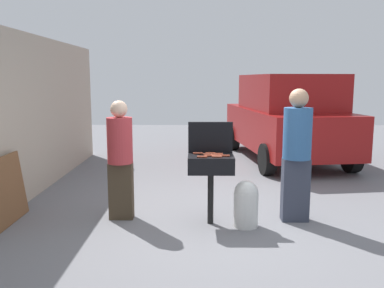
# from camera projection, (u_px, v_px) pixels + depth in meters

# --- Properties ---
(ground_plane) EXTENTS (24.00, 24.00, 0.00)m
(ground_plane) POSITION_uv_depth(u_px,v_px,m) (223.00, 222.00, 5.59)
(ground_plane) COLOR slate
(house_wall_side) EXTENTS (0.24, 8.00, 2.64)m
(house_wall_side) POSITION_uv_depth(u_px,v_px,m) (18.00, 118.00, 6.40)
(house_wall_side) COLOR #B2A893
(house_wall_side) RESTS_ON ground
(bbq_grill) EXTENTS (0.60, 0.44, 0.93)m
(bbq_grill) POSITION_uv_depth(u_px,v_px,m) (211.00, 166.00, 5.42)
(bbq_grill) COLOR black
(bbq_grill) RESTS_ON ground
(grill_lid_open) EXTENTS (0.60, 0.05, 0.42)m
(grill_lid_open) POSITION_uv_depth(u_px,v_px,m) (210.00, 137.00, 5.58)
(grill_lid_open) COLOR black
(grill_lid_open) RESTS_ON bbq_grill
(hot_dog_0) EXTENTS (0.13, 0.03, 0.03)m
(hot_dog_0) POSITION_uv_depth(u_px,v_px,m) (209.00, 156.00, 5.32)
(hot_dog_0) COLOR #AD4228
(hot_dog_0) RESTS_ON bbq_grill
(hot_dog_1) EXTENTS (0.13, 0.04, 0.03)m
(hot_dog_1) POSITION_uv_depth(u_px,v_px,m) (217.00, 157.00, 5.25)
(hot_dog_1) COLOR #C6593D
(hot_dog_1) RESTS_ON bbq_grill
(hot_dog_2) EXTENTS (0.13, 0.03, 0.03)m
(hot_dog_2) POSITION_uv_depth(u_px,v_px,m) (218.00, 154.00, 5.44)
(hot_dog_2) COLOR #B74C33
(hot_dog_2) RESTS_ON bbq_grill
(hot_dog_3) EXTENTS (0.13, 0.03, 0.03)m
(hot_dog_3) POSITION_uv_depth(u_px,v_px,m) (208.00, 154.00, 5.43)
(hot_dog_3) COLOR #C6593D
(hot_dog_3) RESTS_ON bbq_grill
(hot_dog_4) EXTENTS (0.13, 0.03, 0.03)m
(hot_dog_4) POSITION_uv_depth(u_px,v_px,m) (216.00, 155.00, 5.36)
(hot_dog_4) COLOR #C6593D
(hot_dog_4) RESTS_ON bbq_grill
(hot_dog_5) EXTENTS (0.13, 0.04, 0.03)m
(hot_dog_5) POSITION_uv_depth(u_px,v_px,m) (210.00, 153.00, 5.50)
(hot_dog_5) COLOR #AD4228
(hot_dog_5) RESTS_ON bbq_grill
(hot_dog_6) EXTENTS (0.13, 0.03, 0.03)m
(hot_dog_6) POSITION_uv_depth(u_px,v_px,m) (217.00, 154.00, 5.41)
(hot_dog_6) COLOR #AD4228
(hot_dog_6) RESTS_ON bbq_grill
(hot_dog_7) EXTENTS (0.13, 0.03, 0.03)m
(hot_dog_7) POSITION_uv_depth(u_px,v_px,m) (202.00, 157.00, 5.24)
(hot_dog_7) COLOR #B74C33
(hot_dog_7) RESTS_ON bbq_grill
(hot_dog_8) EXTENTS (0.13, 0.03, 0.03)m
(hot_dog_8) POSITION_uv_depth(u_px,v_px,m) (198.00, 153.00, 5.49)
(hot_dog_8) COLOR #B74C33
(hot_dog_8) RESTS_ON bbq_grill
(hot_dog_9) EXTENTS (0.13, 0.04, 0.03)m
(hot_dog_9) POSITION_uv_depth(u_px,v_px,m) (225.00, 156.00, 5.32)
(hot_dog_9) COLOR #AD4228
(hot_dog_9) RESTS_ON bbq_grill
(propane_tank) EXTENTS (0.32, 0.32, 0.62)m
(propane_tank) POSITION_uv_depth(u_px,v_px,m) (246.00, 203.00, 5.37)
(propane_tank) COLOR silver
(propane_tank) RESTS_ON ground
(person_left) EXTENTS (0.34, 0.34, 1.64)m
(person_left) POSITION_uv_depth(u_px,v_px,m) (120.00, 156.00, 5.60)
(person_left) COLOR #3F3323
(person_left) RESTS_ON ground
(person_right) EXTENTS (0.38, 0.38, 1.79)m
(person_right) POSITION_uv_depth(u_px,v_px,m) (297.00, 150.00, 5.51)
(person_right) COLOR #333847
(person_right) RESTS_ON ground
(parked_minivan) EXTENTS (2.50, 4.61, 2.02)m
(parked_minivan) POSITION_uv_depth(u_px,v_px,m) (286.00, 117.00, 9.75)
(parked_minivan) COLOR maroon
(parked_minivan) RESTS_ON ground
(leaning_board) EXTENTS (0.14, 0.90, 0.90)m
(leaning_board) POSITION_uv_depth(u_px,v_px,m) (8.00, 189.00, 5.52)
(leaning_board) COLOR brown
(leaning_board) RESTS_ON ground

